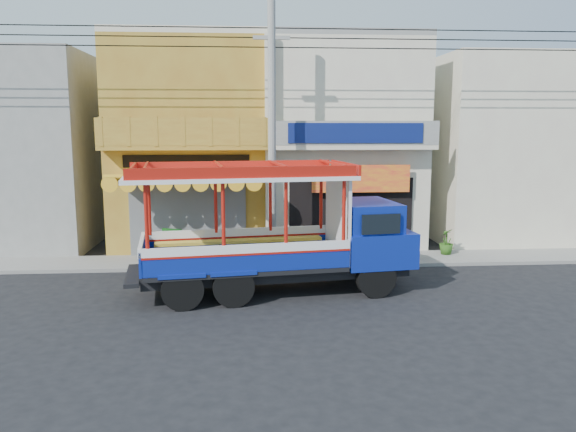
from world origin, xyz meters
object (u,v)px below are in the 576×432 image
(songthaew_truck, at_px, (294,230))
(potted_plant_b, at_px, (349,246))
(potted_plant_c, at_px, (446,242))
(utility_pole, at_px, (276,119))
(potted_plant_a, at_px, (339,243))
(green_sign, at_px, (172,247))

(songthaew_truck, bearing_deg, potted_plant_b, 55.51)
(potted_plant_c, bearing_deg, songthaew_truck, -19.84)
(utility_pole, height_order, songthaew_truck, utility_pole)
(potted_plant_a, relative_size, potted_plant_b, 0.98)
(potted_plant_b, height_order, potted_plant_c, potted_plant_b)
(green_sign, height_order, potted_plant_a, green_sign)
(songthaew_truck, height_order, potted_plant_a, songthaew_truck)
(songthaew_truck, height_order, green_sign, songthaew_truck)
(utility_pole, bearing_deg, potted_plant_b, 8.58)
(green_sign, bearing_deg, utility_pole, -13.33)
(songthaew_truck, bearing_deg, potted_plant_c, 33.16)
(green_sign, distance_m, potted_plant_a, 5.97)
(potted_plant_a, relative_size, potted_plant_c, 1.02)
(green_sign, relative_size, potted_plant_a, 1.15)
(potted_plant_b, bearing_deg, songthaew_truck, 98.23)
(utility_pole, distance_m, songthaew_truck, 4.32)
(green_sign, height_order, potted_plant_c, green_sign)
(songthaew_truck, xyz_separation_m, potted_plant_a, (1.98, 3.94, -1.21))
(potted_plant_b, bearing_deg, utility_pole, 51.30)
(green_sign, height_order, potted_plant_b, green_sign)
(utility_pole, xyz_separation_m, potted_plant_b, (2.58, 0.39, -4.42))
(songthaew_truck, distance_m, potted_plant_b, 4.12)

